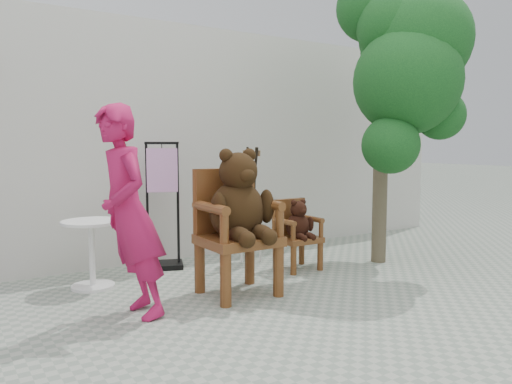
% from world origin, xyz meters
% --- Properties ---
extents(ground_plane, '(60.00, 60.00, 0.00)m').
position_xyz_m(ground_plane, '(0.00, 0.00, 0.00)').
color(ground_plane, gray).
rests_on(ground_plane, ground).
extents(back_wall, '(9.00, 1.00, 3.00)m').
position_xyz_m(back_wall, '(0.00, 3.10, 1.50)').
color(back_wall, beige).
rests_on(back_wall, ground).
extents(chair_big, '(0.71, 0.76, 1.45)m').
position_xyz_m(chair_big, '(-0.35, 0.88, 0.83)').
color(chair_big, '#512B11').
rests_on(chair_big, ground).
extents(chair_small, '(0.47, 0.45, 0.84)m').
position_xyz_m(chair_small, '(0.75, 1.36, 0.50)').
color(chair_small, '#512B11').
rests_on(chair_small, ground).
extents(person, '(0.47, 0.68, 1.82)m').
position_xyz_m(person, '(-1.47, 0.78, 0.91)').
color(person, '#AE154B').
rests_on(person, ground).
extents(cafe_table, '(0.60, 0.60, 0.70)m').
position_xyz_m(cafe_table, '(-1.51, 1.88, 0.44)').
color(cafe_table, white).
rests_on(cafe_table, ground).
extents(display_stand, '(0.55, 0.49, 1.51)m').
position_xyz_m(display_stand, '(-0.56, 2.27, 0.58)').
color(display_stand, black).
rests_on(display_stand, ground).
extents(stool_bucket, '(0.32, 0.32, 1.45)m').
position_xyz_m(stool_bucket, '(0.48, 1.94, 0.64)').
color(stool_bucket, white).
rests_on(stool_bucket, ground).
extents(tree, '(1.89, 1.93, 3.51)m').
position_xyz_m(tree, '(1.85, 0.77, 2.52)').
color(tree, '#443A28').
rests_on(tree, ground).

